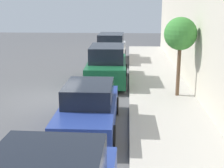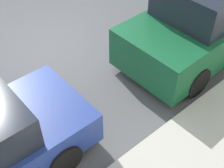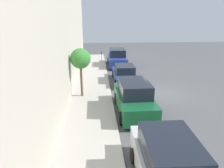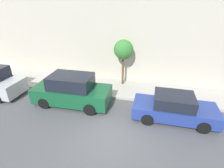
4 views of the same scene
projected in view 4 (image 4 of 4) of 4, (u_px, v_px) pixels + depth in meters
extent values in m
plane|color=#515154|center=(110.00, 135.00, 8.75)|extent=(60.00, 60.00, 0.00)
cube|color=#B2ADA3|center=(126.00, 89.00, 13.04)|extent=(2.90, 32.00, 0.15)
cube|color=navy|center=(174.00, 111.00, 9.70)|extent=(1.81, 4.50, 0.68)
cube|color=black|center=(174.00, 100.00, 9.43)|extent=(1.59, 2.10, 0.64)
cylinder|color=black|center=(147.00, 119.00, 9.35)|extent=(0.22, 0.66, 0.66)
cylinder|color=black|center=(149.00, 103.00, 10.83)|extent=(0.22, 0.66, 0.66)
cylinder|color=black|center=(204.00, 128.00, 8.76)|extent=(0.22, 0.66, 0.66)
cylinder|color=black|center=(197.00, 109.00, 10.25)|extent=(0.22, 0.66, 0.66)
cube|color=#14512D|center=(72.00, 94.00, 11.11)|extent=(2.05, 4.84, 0.96)
cube|color=black|center=(71.00, 81.00, 10.72)|extent=(1.77, 2.63, 0.80)
cylinder|color=black|center=(44.00, 103.00, 10.76)|extent=(0.22, 0.71, 0.71)
cylinder|color=black|center=(59.00, 89.00, 12.39)|extent=(0.22, 0.71, 0.71)
cylinder|color=black|center=(90.00, 110.00, 10.14)|extent=(0.22, 0.71, 0.71)
cylinder|color=black|center=(99.00, 94.00, 11.76)|extent=(0.22, 0.71, 0.71)
cylinder|color=black|center=(18.00, 86.00, 12.97)|extent=(0.22, 0.63, 0.63)
cylinder|color=brown|center=(123.00, 70.00, 13.18)|extent=(0.16, 0.16, 2.34)
sphere|color=#387F33|center=(123.00, 50.00, 12.50)|extent=(1.40, 1.40, 1.40)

